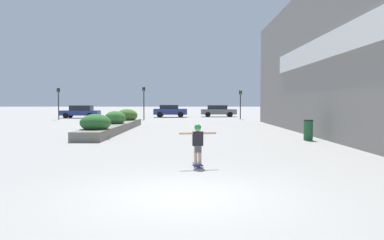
{
  "coord_description": "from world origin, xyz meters",
  "views": [
    {
      "loc": [
        0.21,
        -7.4,
        1.88
      ],
      "look_at": [
        0.21,
        11.67,
        0.97
      ],
      "focal_mm": 35.0,
      "sensor_mm": 36.0,
      "label": 1
    }
  ],
  "objects_px": {
    "car_center_right": "(170,111)",
    "traffic_light_right": "(241,99)",
    "traffic_light_left": "(144,97)",
    "traffic_light_far_left": "(58,98)",
    "trash_bin": "(308,130)",
    "skateboarder": "(198,140)",
    "skateboard": "(198,165)",
    "car_leftmost": "(81,111)",
    "car_center_left": "(218,111)"
  },
  "relations": [
    {
      "from": "skateboard",
      "to": "traffic_light_left",
      "type": "height_order",
      "value": "traffic_light_left"
    },
    {
      "from": "skateboard",
      "to": "traffic_light_left",
      "type": "relative_size",
      "value": 0.2
    },
    {
      "from": "traffic_light_left",
      "to": "traffic_light_right",
      "type": "height_order",
      "value": "traffic_light_left"
    },
    {
      "from": "traffic_light_left",
      "to": "traffic_light_right",
      "type": "xyz_separation_m",
      "value": [
        10.59,
        -0.03,
        -0.22
      ]
    },
    {
      "from": "skateboard",
      "to": "traffic_light_right",
      "type": "xyz_separation_m",
      "value": [
        5.14,
        30.19,
        2.11
      ]
    },
    {
      "from": "car_leftmost",
      "to": "traffic_light_left",
      "type": "xyz_separation_m",
      "value": [
        8.0,
        -3.44,
        1.62
      ]
    },
    {
      "from": "traffic_light_left",
      "to": "traffic_light_far_left",
      "type": "height_order",
      "value": "traffic_light_left"
    },
    {
      "from": "skateboarder",
      "to": "car_center_right",
      "type": "xyz_separation_m",
      "value": [
        -2.9,
        36.03,
        0.03
      ]
    },
    {
      "from": "skateboarder",
      "to": "traffic_light_left",
      "type": "bearing_deg",
      "value": 90.04
    },
    {
      "from": "trash_bin",
      "to": "car_center_left",
      "type": "xyz_separation_m",
      "value": [
        -2.35,
        29.9,
        0.28
      ]
    },
    {
      "from": "skateboard",
      "to": "car_center_right",
      "type": "relative_size",
      "value": 0.17
    },
    {
      "from": "car_leftmost",
      "to": "car_center_left",
      "type": "bearing_deg",
      "value": -77.03
    },
    {
      "from": "car_center_left",
      "to": "trash_bin",
      "type": "bearing_deg",
      "value": 4.5
    },
    {
      "from": "trash_bin",
      "to": "traffic_light_far_left",
      "type": "height_order",
      "value": "traffic_light_far_left"
    },
    {
      "from": "traffic_light_right",
      "to": "car_center_right",
      "type": "bearing_deg",
      "value": 144.01
    },
    {
      "from": "skateboarder",
      "to": "car_center_left",
      "type": "bearing_deg",
      "value": 74.91
    },
    {
      "from": "skateboarder",
      "to": "skateboard",
      "type": "bearing_deg",
      "value": -103.76
    },
    {
      "from": "skateboarder",
      "to": "traffic_light_right",
      "type": "distance_m",
      "value": 30.65
    },
    {
      "from": "trash_bin",
      "to": "skateboard",
      "type": "bearing_deg",
      "value": -126.28
    },
    {
      "from": "skateboarder",
      "to": "trash_bin",
      "type": "xyz_separation_m",
      "value": [
        5.57,
        7.59,
        -0.28
      ]
    },
    {
      "from": "car_center_right",
      "to": "traffic_light_right",
      "type": "relative_size",
      "value": 1.3
    },
    {
      "from": "trash_bin",
      "to": "car_leftmost",
      "type": "height_order",
      "value": "car_leftmost"
    },
    {
      "from": "car_leftmost",
      "to": "traffic_light_right",
      "type": "height_order",
      "value": "traffic_light_right"
    },
    {
      "from": "trash_bin",
      "to": "car_center_right",
      "type": "height_order",
      "value": "car_center_right"
    },
    {
      "from": "skateboard",
      "to": "car_center_left",
      "type": "bearing_deg",
      "value": 74.91
    },
    {
      "from": "car_leftmost",
      "to": "skateboarder",
      "type": "bearing_deg",
      "value": -158.21
    },
    {
      "from": "skateboarder",
      "to": "traffic_light_right",
      "type": "height_order",
      "value": "traffic_light_right"
    },
    {
      "from": "car_leftmost",
      "to": "traffic_light_right",
      "type": "distance_m",
      "value": 18.97
    },
    {
      "from": "skateboard",
      "to": "skateboarder",
      "type": "xyz_separation_m",
      "value": [
        0.0,
        0.0,
        0.73
      ]
    },
    {
      "from": "trash_bin",
      "to": "traffic_light_far_left",
      "type": "distance_m",
      "value": 29.74
    },
    {
      "from": "car_center_left",
      "to": "car_center_right",
      "type": "distance_m",
      "value": 6.29
    },
    {
      "from": "skateboard",
      "to": "traffic_light_right",
      "type": "distance_m",
      "value": 30.69
    },
    {
      "from": "traffic_light_right",
      "to": "traffic_light_far_left",
      "type": "bearing_deg",
      "value": -177.79
    },
    {
      "from": "car_center_right",
      "to": "traffic_light_right",
      "type": "bearing_deg",
      "value": 54.01
    },
    {
      "from": "traffic_light_right",
      "to": "car_leftmost",
      "type": "bearing_deg",
      "value": 169.44
    },
    {
      "from": "skateboarder",
      "to": "car_center_left",
      "type": "distance_m",
      "value": 37.63
    },
    {
      "from": "trash_bin",
      "to": "car_center_right",
      "type": "xyz_separation_m",
      "value": [
        -8.47,
        28.43,
        0.31
      ]
    },
    {
      "from": "car_center_right",
      "to": "traffic_light_left",
      "type": "distance_m",
      "value": 6.54
    },
    {
      "from": "car_center_left",
      "to": "traffic_light_left",
      "type": "bearing_deg",
      "value": -49.99
    },
    {
      "from": "car_leftmost",
      "to": "traffic_light_right",
      "type": "bearing_deg",
      "value": -100.56
    },
    {
      "from": "skateboarder",
      "to": "traffic_light_far_left",
      "type": "distance_m",
      "value": 32.86
    },
    {
      "from": "car_leftmost",
      "to": "traffic_light_right",
      "type": "xyz_separation_m",
      "value": [
        18.6,
        -3.47,
        1.4
      ]
    },
    {
      "from": "skateboarder",
      "to": "car_leftmost",
      "type": "height_order",
      "value": "car_leftmost"
    },
    {
      "from": "traffic_light_left",
      "to": "traffic_light_far_left",
      "type": "distance_m",
      "value": 9.13
    },
    {
      "from": "skateboard",
      "to": "car_center_right",
      "type": "bearing_deg",
      "value": 84.41
    },
    {
      "from": "skateboarder",
      "to": "car_center_right",
      "type": "relative_size",
      "value": 0.28
    },
    {
      "from": "trash_bin",
      "to": "car_center_left",
      "type": "distance_m",
      "value": 29.99
    },
    {
      "from": "skateboarder",
      "to": "traffic_light_left",
      "type": "height_order",
      "value": "traffic_light_left"
    },
    {
      "from": "traffic_light_left",
      "to": "car_leftmost",
      "type": "bearing_deg",
      "value": 156.75
    },
    {
      "from": "traffic_light_left",
      "to": "traffic_light_far_left",
      "type": "bearing_deg",
      "value": -175.05
    }
  ]
}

